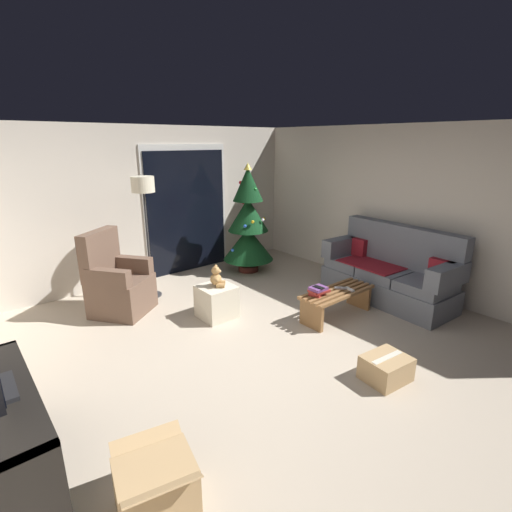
# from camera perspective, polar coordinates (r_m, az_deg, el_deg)

# --- Properties ---
(ground_plane) EXTENTS (7.00, 7.00, 0.00)m
(ground_plane) POSITION_cam_1_polar(r_m,az_deg,el_deg) (4.44, 1.86, -13.61)
(ground_plane) COLOR #B2A38E
(wall_back) EXTENTS (5.72, 0.12, 2.50)m
(wall_back) POSITION_cam_1_polar(r_m,az_deg,el_deg) (6.51, -16.34, 7.40)
(wall_back) COLOR beige
(wall_back) RESTS_ON ground
(wall_right) EXTENTS (0.12, 6.00, 2.50)m
(wall_right) POSITION_cam_1_polar(r_m,az_deg,el_deg) (6.20, 22.32, 6.35)
(wall_right) COLOR beige
(wall_right) RESTS_ON ground
(patio_door_frame) EXTENTS (1.60, 0.02, 2.20)m
(patio_door_frame) POSITION_cam_1_polar(r_m,az_deg,el_deg) (6.79, -10.33, 6.90)
(patio_door_frame) COLOR silver
(patio_door_frame) RESTS_ON ground
(patio_door_glass) EXTENTS (1.50, 0.02, 2.10)m
(patio_door_glass) POSITION_cam_1_polar(r_m,az_deg,el_deg) (6.79, -10.24, 6.46)
(patio_door_glass) COLOR black
(patio_door_glass) RESTS_ON ground
(couch) EXTENTS (0.91, 1.99, 1.08)m
(couch) POSITION_cam_1_polar(r_m,az_deg,el_deg) (5.90, 19.48, -2.38)
(couch) COLOR slate
(couch) RESTS_ON ground
(coffee_table) EXTENTS (1.10, 0.40, 0.37)m
(coffee_table) POSITION_cam_1_polar(r_m,az_deg,el_deg) (5.16, 12.06, -6.36)
(coffee_table) COLOR olive
(coffee_table) RESTS_ON ground
(remote_silver) EXTENTS (0.14, 0.14, 0.02)m
(remote_silver) POSITION_cam_1_polar(r_m,az_deg,el_deg) (5.18, 12.60, -4.71)
(remote_silver) COLOR #ADADB2
(remote_silver) RESTS_ON coffee_table
(remote_white) EXTENTS (0.08, 0.16, 0.02)m
(remote_white) POSITION_cam_1_polar(r_m,az_deg,el_deg) (5.16, 13.90, -4.88)
(remote_white) COLOR silver
(remote_white) RESTS_ON coffee_table
(book_stack) EXTENTS (0.27, 0.22, 0.11)m
(book_stack) POSITION_cam_1_polar(r_m,az_deg,el_deg) (4.91, 9.33, -5.17)
(book_stack) COLOR #A32D28
(book_stack) RESTS_ON coffee_table
(cell_phone) EXTENTS (0.08, 0.15, 0.01)m
(cell_phone) POSITION_cam_1_polar(r_m,az_deg,el_deg) (4.86, 9.41, -4.65)
(cell_phone) COLOR black
(cell_phone) RESTS_ON book_stack
(christmas_tree) EXTENTS (0.89, 0.89, 1.91)m
(christmas_tree) POSITION_cam_1_polar(r_m,az_deg,el_deg) (6.65, -1.19, 4.72)
(christmas_tree) COLOR #4C1E19
(christmas_tree) RESTS_ON ground
(armchair) EXTENTS (0.96, 0.96, 1.13)m
(armchair) POSITION_cam_1_polar(r_m,az_deg,el_deg) (5.46, -20.11, -4.01)
(armchair) COLOR brown
(armchair) RESTS_ON ground
(floor_lamp) EXTENTS (0.32, 0.32, 1.78)m
(floor_lamp) POSITION_cam_1_polar(r_m,az_deg,el_deg) (5.61, -16.52, 8.58)
(floor_lamp) COLOR #2D2D30
(floor_lamp) RESTS_ON ground
(media_shelf) EXTENTS (0.40, 1.40, 0.71)m
(media_shelf) POSITION_cam_1_polar(r_m,az_deg,el_deg) (3.24, -33.53, -22.75)
(media_shelf) COLOR black
(media_shelf) RESTS_ON ground
(ottoman) EXTENTS (0.44, 0.44, 0.44)m
(ottoman) POSITION_cam_1_polar(r_m,az_deg,el_deg) (5.07, -5.93, -6.84)
(ottoman) COLOR beige
(ottoman) RESTS_ON ground
(teddy_bear_honey) EXTENTS (0.22, 0.21, 0.29)m
(teddy_bear_honey) POSITION_cam_1_polar(r_m,az_deg,el_deg) (4.95, -5.93, -3.25)
(teddy_bear_honey) COLOR tan
(teddy_bear_honey) RESTS_ON ottoman
(cardboard_box_taped_mid_floor) EXTENTS (0.47, 0.41, 0.25)m
(cardboard_box_taped_mid_floor) POSITION_cam_1_polar(r_m,az_deg,el_deg) (4.08, 18.96, -15.68)
(cardboard_box_taped_mid_floor) COLOR tan
(cardboard_box_taped_mid_floor) RESTS_ON ground
(cardboard_box_open_near_shelf) EXTENTS (0.56, 0.61, 0.41)m
(cardboard_box_open_near_shelf) POSITION_cam_1_polar(r_m,az_deg,el_deg) (2.85, -14.77, -30.51)
(cardboard_box_open_near_shelf) COLOR tan
(cardboard_box_open_near_shelf) RESTS_ON ground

